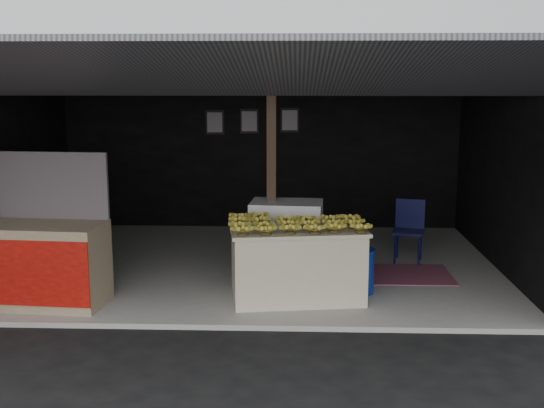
{
  "coord_description": "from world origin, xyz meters",
  "views": [
    {
      "loc": [
        0.64,
        -6.92,
        2.68
      ],
      "look_at": [
        0.32,
        1.54,
        1.1
      ],
      "focal_mm": 45.0,
      "sensor_mm": 36.0,
      "label": 1
    }
  ],
  "objects_px": {
    "banana_table": "(297,263)",
    "plastic_chair": "(409,225)",
    "neighbor_stall": "(31,260)",
    "water_barrel": "(359,272)",
    "white_crate": "(286,240)"
  },
  "relations": [
    {
      "from": "white_crate",
      "to": "plastic_chair",
      "type": "xyz_separation_m",
      "value": [
        1.76,
        0.95,
        0.01
      ]
    },
    {
      "from": "banana_table",
      "to": "water_barrel",
      "type": "relative_size",
      "value": 3.25
    },
    {
      "from": "white_crate",
      "to": "neighbor_stall",
      "type": "distance_m",
      "value": 3.17
    },
    {
      "from": "water_barrel",
      "to": "banana_table",
      "type": "bearing_deg",
      "value": -163.74
    },
    {
      "from": "white_crate",
      "to": "plastic_chair",
      "type": "height_order",
      "value": "white_crate"
    },
    {
      "from": "white_crate",
      "to": "plastic_chair",
      "type": "distance_m",
      "value": 2.0
    },
    {
      "from": "neighbor_stall",
      "to": "water_barrel",
      "type": "bearing_deg",
      "value": 12.31
    },
    {
      "from": "plastic_chair",
      "to": "banana_table",
      "type": "bearing_deg",
      "value": -118.05
    },
    {
      "from": "white_crate",
      "to": "water_barrel",
      "type": "distance_m",
      "value": 1.13
    },
    {
      "from": "banana_table",
      "to": "water_barrel",
      "type": "distance_m",
      "value": 0.82
    },
    {
      "from": "neighbor_stall",
      "to": "plastic_chair",
      "type": "bearing_deg",
      "value": 28.48
    },
    {
      "from": "banana_table",
      "to": "plastic_chair",
      "type": "distance_m",
      "value": 2.42
    },
    {
      "from": "banana_table",
      "to": "white_crate",
      "type": "height_order",
      "value": "white_crate"
    },
    {
      "from": "water_barrel",
      "to": "white_crate",
      "type": "bearing_deg",
      "value": 145.87
    },
    {
      "from": "white_crate",
      "to": "neighbor_stall",
      "type": "xyz_separation_m",
      "value": [
        -2.96,
        -1.15,
        0.01
      ]
    }
  ]
}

